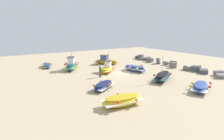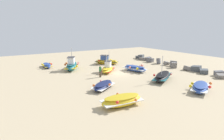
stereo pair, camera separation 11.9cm
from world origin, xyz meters
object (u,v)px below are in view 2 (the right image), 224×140
(fishing_boat_6, at_px, (200,87))
(fishing_boat_7, at_px, (122,100))
(fishing_boat_1, at_px, (72,65))
(fishing_boat_4, at_px, (108,69))
(mooring_buoy_0, at_px, (142,66))
(fishing_boat_0, at_px, (103,86))
(fishing_boat_8, at_px, (47,65))
(fishing_boat_3, at_px, (163,76))
(fishing_boat_5, at_px, (135,68))
(fishing_boat_2, at_px, (106,61))
(person_walking, at_px, (100,70))

(fishing_boat_6, distance_m, fishing_boat_7, 9.68)
(fishing_boat_1, height_order, fishing_boat_4, fishing_boat_1)
(mooring_buoy_0, bearing_deg, fishing_boat_4, -94.32)
(fishing_boat_0, relative_size, fishing_boat_4, 0.97)
(fishing_boat_8, relative_size, mooring_buoy_0, 5.63)
(fishing_boat_0, distance_m, fishing_boat_8, 15.72)
(fishing_boat_1, distance_m, fishing_boat_6, 19.58)
(fishing_boat_6, relative_size, mooring_buoy_0, 6.36)
(fishing_boat_1, bearing_deg, fishing_boat_6, 52.57)
(fishing_boat_3, bearing_deg, fishing_boat_5, 59.69)
(fishing_boat_3, height_order, fishing_boat_5, fishing_boat_3)
(fishing_boat_4, distance_m, fishing_boat_5, 4.41)
(fishing_boat_0, height_order, fishing_boat_4, fishing_boat_4)
(fishing_boat_0, xyz_separation_m, fishing_boat_8, (-15.44, -2.97, -0.03))
(fishing_boat_5, bearing_deg, fishing_boat_6, 165.75)
(fishing_boat_2, bearing_deg, fishing_boat_8, 29.45)
(fishing_boat_2, relative_size, fishing_boat_6, 1.04)
(fishing_boat_2, relative_size, fishing_boat_7, 1.08)
(fishing_boat_5, distance_m, fishing_boat_8, 15.56)
(fishing_boat_5, xyz_separation_m, fishing_boat_7, (9.75, -9.24, 0.01))
(fishing_boat_0, height_order, fishing_boat_6, fishing_boat_6)
(fishing_boat_6, bearing_deg, person_walking, 94.84)
(fishing_boat_6, distance_m, mooring_buoy_0, 12.68)
(fishing_boat_2, xyz_separation_m, fishing_boat_7, (17.39, -8.31, -0.08))
(fishing_boat_1, xyz_separation_m, fishing_boat_6, (17.60, 8.59, -0.29))
(fishing_boat_4, bearing_deg, fishing_boat_0, -168.00)
(fishing_boat_0, relative_size, fishing_boat_8, 1.00)
(fishing_boat_1, bearing_deg, fishing_boat_4, 69.12)
(fishing_boat_7, distance_m, person_walking, 9.98)
(fishing_boat_6, height_order, fishing_boat_7, fishing_boat_7)
(fishing_boat_5, xyz_separation_m, person_walking, (0.20, -6.39, 0.48))
(fishing_boat_0, bearing_deg, fishing_boat_1, 56.68)
(fishing_boat_1, height_order, fishing_boat_3, fishing_boat_1)
(fishing_boat_7, distance_m, mooring_buoy_0, 16.32)
(fishing_boat_1, bearing_deg, fishing_boat_2, 125.31)
(person_walking, bearing_deg, fishing_boat_0, 29.00)
(person_walking, bearing_deg, fishing_boat_7, 36.22)
(fishing_boat_0, bearing_deg, fishing_boat_5, -2.12)
(fishing_boat_2, bearing_deg, fishing_boat_0, 103.88)
(fishing_boat_0, bearing_deg, fishing_boat_3, -38.69)
(fishing_boat_4, bearing_deg, fishing_boat_1, 88.00)
(fishing_boat_1, distance_m, person_walking, 6.97)
(fishing_boat_2, distance_m, mooring_buoy_0, 7.24)
(fishing_boat_5, relative_size, fishing_boat_8, 1.16)
(mooring_buoy_0, bearing_deg, person_walking, -80.11)
(person_walking, bearing_deg, fishing_boat_6, 84.64)
(fishing_boat_3, bearing_deg, fishing_boat_0, 142.93)
(fishing_boat_0, bearing_deg, fishing_boat_7, -131.24)
(fishing_boat_2, height_order, mooring_buoy_0, fishing_boat_2)
(fishing_boat_5, relative_size, person_walking, 2.49)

